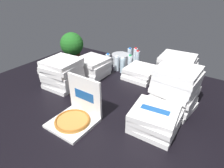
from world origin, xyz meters
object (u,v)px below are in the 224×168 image
at_px(potted_plant, 72,46).
at_px(water_bottle_6, 123,65).
at_px(water_bottle_3, 130,63).
at_px(pizza_stack_right_mid, 62,73).
at_px(pizza_stack_right_near, 175,89).
at_px(water_bottle_0, 108,61).
at_px(water_bottle_2, 137,58).
at_px(open_pizza_box, 76,114).
at_px(ice_bucket, 120,60).
at_px(water_bottle_1, 130,55).
at_px(pizza_stack_center_near, 177,72).
at_px(pizza_stack_left_far, 92,67).
at_px(pizza_stack_left_near, 155,119).
at_px(water_bottle_4, 135,55).
at_px(water_bottle_5, 117,63).
at_px(pizza_stack_center_far, 141,73).

bearing_deg(potted_plant, water_bottle_6, 9.05).
bearing_deg(water_bottle_3, pizza_stack_right_mid, -115.66).
height_order(pizza_stack_right_near, water_bottle_0, pizza_stack_right_near).
bearing_deg(potted_plant, water_bottle_2, 30.38).
bearing_deg(open_pizza_box, water_bottle_6, 100.14).
relative_size(pizza_stack_right_near, water_bottle_2, 1.96).
height_order(ice_bucket, water_bottle_1, water_bottle_1).
height_order(pizza_stack_center_near, pizza_stack_right_mid, pizza_stack_center_near).
bearing_deg(water_bottle_3, ice_bucket, 160.39).
height_order(pizza_stack_left_far, potted_plant, potted_plant).
distance_m(pizza_stack_left_far, water_bottle_2, 0.74).
xyz_separation_m(pizza_stack_right_near, pizza_stack_left_near, (-0.03, -0.39, -0.12)).
distance_m(ice_bucket, water_bottle_4, 0.27).
relative_size(open_pizza_box, ice_bucket, 1.52).
relative_size(pizza_stack_right_near, potted_plant, 0.93).
height_order(water_bottle_5, water_bottle_6, same).
bearing_deg(pizza_stack_center_near, water_bottle_5, -179.58).
height_order(water_bottle_0, water_bottle_1, same).
relative_size(water_bottle_3, water_bottle_6, 1.00).
relative_size(pizza_stack_left_far, water_bottle_0, 1.77).
distance_m(pizza_stack_left_far, pizza_stack_left_near, 1.22).
xyz_separation_m(open_pizza_box, pizza_stack_left_far, (-0.48, 0.82, 0.04)).
distance_m(open_pizza_box, ice_bucket, 1.39).
distance_m(pizza_stack_center_near, water_bottle_0, 0.98).
xyz_separation_m(pizza_stack_center_far, pizza_stack_left_near, (0.54, -0.81, 0.02)).
bearing_deg(pizza_stack_left_far, ice_bucket, 77.88).
height_order(pizza_stack_center_far, pizza_stack_left_near, pizza_stack_left_near).
height_order(pizza_stack_center_near, pizza_stack_left_near, pizza_stack_center_near).
bearing_deg(pizza_stack_left_near, water_bottle_0, 142.57).
bearing_deg(potted_plant, water_bottle_5, 11.36).
height_order(pizza_stack_left_far, water_bottle_2, pizza_stack_left_far).
distance_m(water_bottle_3, potted_plant, 0.90).
xyz_separation_m(pizza_stack_right_near, water_bottle_5, (-0.96, 0.43, -0.11)).
bearing_deg(water_bottle_6, pizza_stack_left_far, -132.89).
distance_m(water_bottle_1, water_bottle_6, 0.42).
relative_size(open_pizza_box, pizza_stack_right_mid, 0.92).
bearing_deg(pizza_stack_center_near, water_bottle_6, -178.47).
bearing_deg(water_bottle_2, water_bottle_4, 132.09).
height_order(pizza_stack_right_near, potted_plant, potted_plant).
xyz_separation_m(open_pizza_box, water_bottle_4, (-0.25, 1.58, 0.03)).
relative_size(open_pizza_box, pizza_stack_center_far, 0.98).
xyz_separation_m(open_pizza_box, water_bottle_0, (-0.45, 1.13, 0.03)).
relative_size(pizza_stack_center_far, water_bottle_1, 1.81).
distance_m(pizza_stack_right_mid, water_bottle_3, 0.97).
bearing_deg(pizza_stack_right_mid, pizza_stack_center_far, 47.43).
distance_m(pizza_stack_center_near, water_bottle_1, 0.93).
distance_m(pizza_stack_right_mid, water_bottle_2, 1.18).
height_order(pizza_stack_left_far, pizza_stack_right_near, pizza_stack_right_near).
height_order(pizza_stack_right_near, water_bottle_5, pizza_stack_right_near).
distance_m(open_pizza_box, water_bottle_5, 1.17).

